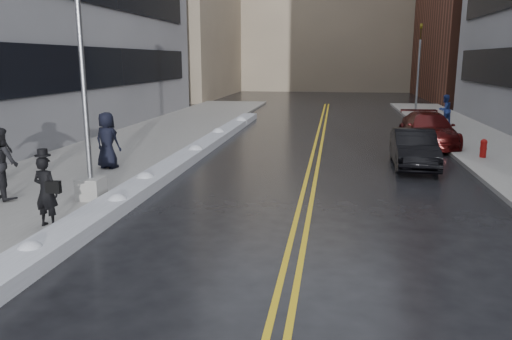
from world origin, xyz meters
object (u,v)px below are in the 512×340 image
at_px(car_maroon, 428,129).
at_px(pedestrian_b, 1,163).
at_px(pedestrian_c, 107,140).
at_px(traffic_signal, 418,67).
at_px(fire_hydrant, 483,147).
at_px(pedestrian_east, 445,110).
at_px(car_black, 414,148).
at_px(pedestrian_fedora, 46,192).
at_px(lamppost, 86,112).

bearing_deg(car_maroon, pedestrian_b, -140.33).
bearing_deg(pedestrian_c, car_maroon, -132.90).
bearing_deg(traffic_signal, car_maroon, -95.42).
relative_size(fire_hydrant, traffic_signal, 0.12).
relative_size(fire_hydrant, car_maroon, 0.14).
relative_size(pedestrian_b, pedestrian_east, 1.14).
bearing_deg(traffic_signal, car_black, -98.65).
bearing_deg(pedestrian_east, car_maroon, 39.40).
bearing_deg(pedestrian_b, pedestrian_east, -102.97).
height_order(traffic_signal, pedestrian_fedora, traffic_signal).
bearing_deg(pedestrian_b, car_black, -123.61).
height_order(lamppost, car_maroon, lamppost).
bearing_deg(fire_hydrant, car_black, -152.43).
height_order(pedestrian_b, pedestrian_c, pedestrian_b).
bearing_deg(car_black, pedestrian_fedora, -135.19).
height_order(traffic_signal, pedestrian_east, traffic_signal).
relative_size(lamppost, car_maroon, 1.48).
bearing_deg(pedestrian_c, fire_hydrant, -148.12).
distance_m(pedestrian_c, car_maroon, 14.30).
distance_m(traffic_signal, pedestrian_east, 4.53).
relative_size(pedestrian_c, car_maroon, 0.38).
height_order(pedestrian_fedora, car_black, pedestrian_fedora).
bearing_deg(pedestrian_east, pedestrian_fedora, 24.55).
xyz_separation_m(fire_hydrant, pedestrian_fedora, (-12.20, -10.28, 0.42)).
bearing_deg(car_black, lamppost, -143.87).
bearing_deg(pedestrian_east, pedestrian_b, 17.04).
distance_m(pedestrian_c, pedestrian_east, 20.24).
distance_m(pedestrian_fedora, car_maroon, 17.42).
relative_size(traffic_signal, pedestrian_b, 3.01).
height_order(pedestrian_fedora, pedestrian_east, pedestrian_east).
bearing_deg(car_maroon, pedestrian_fedora, -130.01).
bearing_deg(traffic_signal, pedestrian_c, -125.88).
height_order(car_black, car_maroon, car_maroon).
xyz_separation_m(pedestrian_east, car_black, (-3.45, -11.79, -0.34)).
bearing_deg(pedestrian_fedora, car_maroon, -119.47).
height_order(pedestrian_b, car_maroon, pedestrian_b).
height_order(pedestrian_fedora, car_maroon, pedestrian_fedora).
bearing_deg(traffic_signal, pedestrian_b, -122.45).
height_order(lamppost, pedestrian_b, lamppost).
height_order(pedestrian_east, car_maroon, pedestrian_east).
bearing_deg(car_maroon, fire_hydrant, -68.73).
bearing_deg(pedestrian_east, lamppost, 21.25).
bearing_deg(pedestrian_b, pedestrian_fedora, 168.22).
height_order(traffic_signal, pedestrian_c, traffic_signal).
relative_size(pedestrian_b, car_black, 0.48).
bearing_deg(fire_hydrant, pedestrian_c, -163.13).
distance_m(pedestrian_fedora, pedestrian_b, 3.17).
bearing_deg(lamppost, pedestrian_fedora, -87.49).
distance_m(fire_hydrant, car_maroon, 3.78).
bearing_deg(traffic_signal, pedestrian_fedora, -115.73).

